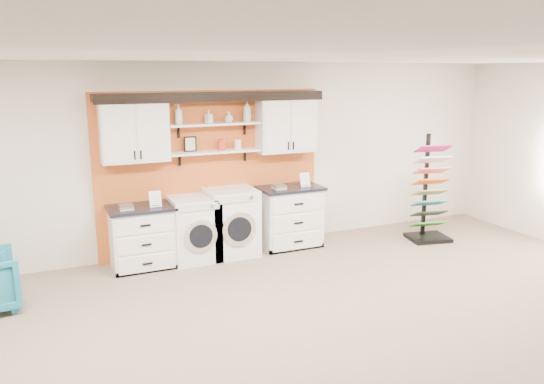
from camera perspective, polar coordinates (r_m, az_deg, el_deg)
name	(u,v)px	position (r m, az deg, el deg)	size (l,w,h in m)	color
ceiling	(366,53)	(4.18, 10.04, 14.49)	(10.00, 10.00, 0.00)	white
wall_back	(211,159)	(7.93, -6.57, 3.59)	(10.00, 10.00, 0.00)	silver
accent_panel	(212,172)	(7.93, -6.46, 2.13)	(3.40, 0.07, 2.40)	#C85822
upper_cabinet_left	(134,131)	(7.41, -14.60, 6.36)	(0.90, 0.35, 0.84)	white
upper_cabinet_right	(286,124)	(8.09, 1.51, 7.28)	(0.90, 0.35, 0.84)	white
shelf_lower	(215,152)	(7.72, -6.15, 4.33)	(1.32, 0.28, 0.03)	white
shelf_upper	(214,124)	(7.67, -6.23, 7.28)	(1.32, 0.28, 0.03)	white
crown_molding	(213,96)	(7.66, -6.33, 10.25)	(3.30, 0.41, 0.13)	black
picture_frame	(190,144)	(7.65, -8.79, 5.12)	(0.18, 0.02, 0.22)	black
canister_red	(221,145)	(7.74, -5.46, 5.07)	(0.11, 0.11, 0.16)	red
canister_cream	(238,145)	(7.82, -3.72, 5.11)	(0.10, 0.10, 0.14)	silver
base_cabinet_left	(142,237)	(7.56, -13.79, -4.69)	(0.89, 0.66, 0.87)	white
base_cabinet_right	(290,216)	(8.21, 1.91, -2.65)	(0.97, 0.66, 0.95)	white
washer	(194,229)	(7.70, -8.36, -3.92)	(0.66, 0.71, 0.92)	white
dryer	(231,222)	(7.85, -4.40, -3.23)	(0.71, 0.71, 0.99)	white
sample_rack	(429,207)	(8.87, 16.53, -1.57)	(0.71, 0.63, 1.70)	black
soap_bottle_a	(179,114)	(7.52, -10.00, 8.23)	(0.11, 0.11, 0.28)	silver
soap_bottle_b	(209,117)	(7.64, -6.82, 8.06)	(0.08, 0.09, 0.19)	silver
soap_bottle_c	(229,117)	(7.74, -4.67, 8.04)	(0.12, 0.12, 0.15)	silver
soap_bottle_d	(247,111)	(7.83, -2.70, 8.68)	(0.12, 0.12, 0.31)	silver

